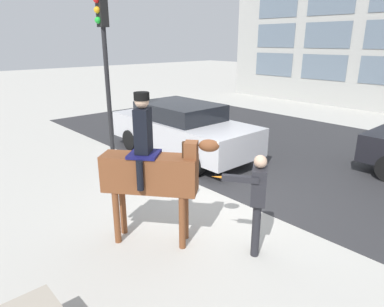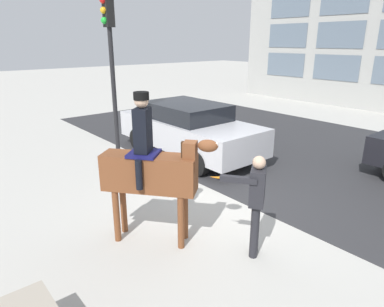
{
  "view_description": "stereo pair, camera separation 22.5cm",
  "coord_description": "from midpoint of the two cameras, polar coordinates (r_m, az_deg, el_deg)",
  "views": [
    {
      "loc": [
        4.34,
        -4.71,
        3.29
      ],
      "look_at": [
        0.31,
        -1.04,
        1.49
      ],
      "focal_mm": 32.0,
      "sensor_mm": 36.0,
      "label": 1
    },
    {
      "loc": [
        4.49,
        -4.54,
        3.29
      ],
      "look_at": [
        0.31,
        -1.04,
        1.49
      ],
      "focal_mm": 32.0,
      "sensor_mm": 36.0,
      "label": 2
    }
  ],
  "objects": [
    {
      "name": "ground_plane",
      "position": [
        7.19,
        3.62,
        -8.99
      ],
      "size": [
        80.0,
        80.0,
        0.0
      ],
      "primitive_type": "plane",
      "color": "#B2AFA8"
    },
    {
      "name": "traffic_light",
      "position": [
        8.65,
        -15.02,
        14.9
      ],
      "size": [
        0.24,
        0.29,
        4.31
      ],
      "color": "black",
      "rests_on": "ground_plane"
    },
    {
      "name": "street_car_near_lane",
      "position": [
        10.2,
        -2.28,
        4.23
      ],
      "size": [
        4.76,
        2.0,
        1.55
      ],
      "color": "#B7B7BC",
      "rests_on": "ground_plane"
    },
    {
      "name": "mounted_horse_lead",
      "position": [
        5.59,
        -7.94,
        -2.65
      ],
      "size": [
        1.68,
        1.44,
        2.55
      ],
      "rotation": [
        0.0,
        0.0,
        0.68
      ],
      "color": "brown",
      "rests_on": "ground_plane"
    },
    {
      "name": "pedestrian_bystander",
      "position": [
        5.4,
        9.61,
        -7.22
      ],
      "size": [
        0.69,
        0.8,
        1.67
      ],
      "rotation": [
        0.0,
        0.0,
        -2.52
      ],
      "color": "#232328",
      "rests_on": "ground_plane"
    },
    {
      "name": "road_surface",
      "position": [
        10.87,
        21.38,
        -0.62
      ],
      "size": [
        21.23,
        8.5,
        0.01
      ],
      "color": "#2D2D30",
      "rests_on": "ground_plane"
    }
  ]
}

